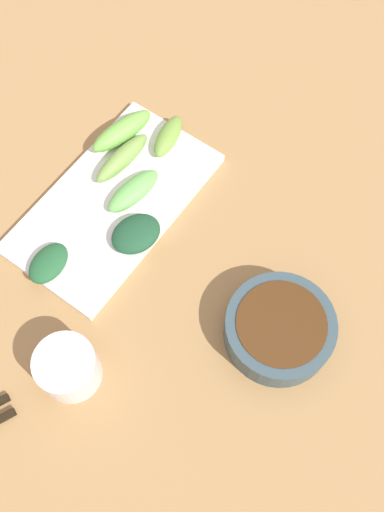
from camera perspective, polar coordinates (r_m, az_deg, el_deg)
tabletop at (r=0.75m, az=-2.66°, el=-0.72°), size 2.10×2.10×0.02m
sauce_bowl at (r=0.69m, az=8.67°, el=-6.95°), size 0.13×0.13×0.04m
serving_plate at (r=0.78m, az=-7.66°, el=5.23°), size 0.16×0.29×0.01m
broccoli_leafy_0 at (r=0.74m, az=-5.45°, el=2.29°), size 0.07×0.08×0.02m
broccoli_leafy_1 at (r=0.74m, az=-13.94°, el=-0.69°), size 0.04×0.06×0.02m
broccoli_stalk_2 at (r=0.81m, az=-2.37°, el=11.68°), size 0.04×0.08×0.02m
broccoli_stalk_3 at (r=0.77m, az=-5.79°, el=6.38°), size 0.04×0.09×0.02m
broccoli_stalk_4 at (r=0.80m, az=-6.89°, el=9.54°), size 0.03×0.10×0.02m
broccoli_stalk_5 at (r=0.82m, az=-6.91°, el=12.11°), size 0.05×0.10×0.03m
tea_cup at (r=0.68m, az=-11.92°, el=-10.85°), size 0.07×0.07×0.06m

